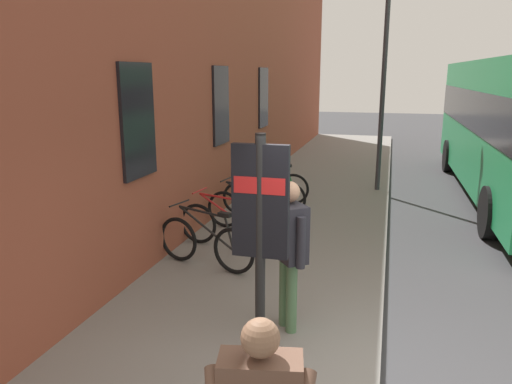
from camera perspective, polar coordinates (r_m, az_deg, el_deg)
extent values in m
plane|color=#38383A|center=(10.71, 20.39, -3.78)|extent=(60.00, 60.00, 0.00)
cube|color=gray|center=(12.68, 7.25, -0.09)|extent=(24.00, 3.50, 0.12)
cube|color=brown|center=(13.74, -0.48, 15.85)|extent=(22.00, 0.60, 7.15)
cube|color=black|center=(7.12, -13.60, 8.03)|extent=(0.90, 0.06, 1.60)
cube|color=black|center=(10.32, -4.12, 10.00)|extent=(0.90, 0.06, 1.60)
cube|color=black|center=(13.66, 0.84, 10.93)|extent=(0.90, 0.06, 1.60)
torus|color=black|center=(7.93, -9.03, -5.44)|extent=(0.24, 0.71, 0.72)
torus|color=black|center=(7.34, -2.60, -6.85)|extent=(0.24, 0.71, 0.72)
cylinder|color=black|center=(7.52, -5.84, -4.19)|extent=(0.29, 0.99, 0.58)
cylinder|color=black|center=(7.49, -6.35, -2.28)|extent=(0.25, 0.83, 0.09)
cylinder|color=black|center=(7.30, -3.12, -4.91)|extent=(0.08, 0.19, 0.51)
cube|color=black|center=(7.25, -3.64, -2.64)|extent=(0.15, 0.22, 0.06)
cylinder|color=black|center=(7.72, -8.91, -1.30)|extent=(0.47, 0.14, 0.02)
torus|color=black|center=(8.68, -6.75, -3.67)|extent=(0.16, 0.72, 0.72)
torus|color=black|center=(8.22, -0.41, -4.57)|extent=(0.16, 0.72, 0.72)
cylinder|color=#B21E1E|center=(8.35, -3.54, -2.34)|extent=(0.18, 1.01, 0.58)
cylinder|color=#B21E1E|center=(8.32, -4.03, -0.62)|extent=(0.16, 0.85, 0.09)
cylinder|color=#B21E1E|center=(8.18, -0.89, -2.84)|extent=(0.06, 0.19, 0.51)
cube|color=black|center=(8.13, -1.38, -0.82)|extent=(0.13, 0.21, 0.06)
cylinder|color=#B21E1E|center=(8.50, -6.58, 0.15)|extent=(0.48, 0.09, 0.02)
torus|color=black|center=(9.54, -3.70, -2.01)|extent=(0.16, 0.72, 0.72)
torus|color=black|center=(9.13, 2.20, -2.72)|extent=(0.16, 0.72, 0.72)
cylinder|color=black|center=(9.24, -0.68, -0.74)|extent=(0.17, 1.01, 0.58)
cylinder|color=black|center=(9.21, -1.11, 0.81)|extent=(0.15, 0.85, 0.09)
cylinder|color=black|center=(9.09, 1.77, -1.15)|extent=(0.06, 0.19, 0.51)
cube|color=black|center=(9.04, 1.34, 0.67)|extent=(0.13, 0.21, 0.06)
cylinder|color=black|center=(9.37, -3.48, 1.49)|extent=(0.48, 0.09, 0.02)
torus|color=black|center=(10.38, -1.94, -0.70)|extent=(0.17, 0.72, 0.72)
torus|color=black|center=(10.28, 3.86, -0.86)|extent=(0.17, 0.72, 0.72)
cylinder|color=#267F3F|center=(10.25, 1.09, 0.71)|extent=(0.20, 1.01, 0.58)
cylinder|color=#267F3F|center=(10.20, 0.68, 2.09)|extent=(0.17, 0.85, 0.09)
cylinder|color=#267F3F|center=(10.23, 3.47, 0.51)|extent=(0.06, 0.19, 0.51)
cube|color=black|center=(10.17, 3.07, 2.11)|extent=(0.13, 0.21, 0.06)
cylinder|color=#267F3F|center=(10.24, -1.69, 2.55)|extent=(0.48, 0.10, 0.02)
torus|color=black|center=(11.35, -0.91, 0.57)|extent=(0.11, 0.72, 0.72)
torus|color=black|center=(11.19, 4.36, 0.33)|extent=(0.11, 0.72, 0.72)
cylinder|color=#267F3F|center=(11.19, 1.84, 1.81)|extent=(0.11, 1.02, 0.58)
cylinder|color=#267F3F|center=(11.16, 1.47, 3.09)|extent=(0.10, 0.85, 0.09)
cylinder|color=#267F3F|center=(11.14, 4.00, 1.60)|extent=(0.05, 0.19, 0.51)
cube|color=black|center=(11.09, 3.64, 3.08)|extent=(0.11, 0.21, 0.06)
cylinder|color=#267F3F|center=(11.22, -0.67, 3.54)|extent=(0.48, 0.06, 0.02)
cylinder|color=black|center=(4.80, 0.49, -7.51)|extent=(0.10, 0.10, 2.40)
cube|color=black|center=(4.63, 0.51, -1.15)|extent=(0.08, 0.55, 1.10)
cube|color=red|center=(4.59, 0.51, 0.85)|extent=(0.09, 0.50, 0.16)
cylinder|color=black|center=(10.21, 25.52, -2.18)|extent=(1.00, 0.26, 1.00)
cylinder|color=black|center=(16.72, 21.47, 3.94)|extent=(1.00, 0.26, 1.00)
cylinder|color=#4C724C|center=(5.76, 4.15, -12.07)|extent=(0.13, 0.13, 0.87)
cylinder|color=#4C724C|center=(5.90, 3.33, -11.38)|extent=(0.13, 0.13, 0.87)
cube|color=#26262D|center=(5.55, 3.86, -4.58)|extent=(0.56, 0.52, 0.65)
sphere|color=tan|center=(5.42, 3.93, 0.02)|extent=(0.24, 0.24, 0.24)
cylinder|color=#26262D|center=(5.32, 5.25, -5.88)|extent=(0.10, 0.10, 0.58)
cylinder|color=#26262D|center=(5.80, 2.57, -4.17)|extent=(0.10, 0.10, 0.58)
sphere|color=#8C664C|center=(2.77, 0.51, -16.61)|extent=(0.22, 0.22, 0.22)
cylinder|color=#333338|center=(12.74, 14.57, 11.79)|extent=(0.12, 0.12, 5.22)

